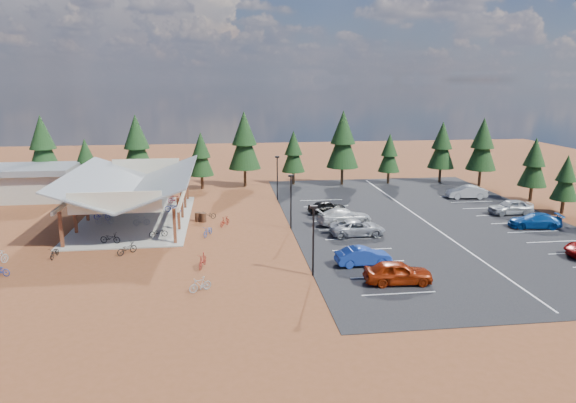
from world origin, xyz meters
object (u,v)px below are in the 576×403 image
(bike_1, at_px, (104,219))
(car_9, at_px, (467,192))
(trash_bin_0, at_px, (203,217))
(bike_3, at_px, (117,200))
(bike_16, at_px, (208,215))
(car_3, at_px, (345,217))
(bike_5, at_px, (141,221))
(bike_7, at_px, (175,199))
(trash_bin_1, at_px, (198,217))
(car_4, at_px, (327,207))
(bike_15, at_px, (225,221))
(bike_11, at_px, (203,260))
(car_8, at_px, (511,207))
(bike_13, at_px, (200,285))
(lamp_post_1, at_px, (291,198))
(car_1, at_px, (363,256))
(bike_8, at_px, (55,253))
(bike_12, at_px, (127,249))
(lamp_post_0, at_px, (313,235))
(outbuilding, at_px, (27,182))
(lamp_post_2, at_px, (277,175))
(bike_6, at_px, (174,207))
(car_7, at_px, (535,221))
(bike_14, at_px, (208,231))
(bike_4, at_px, (158,232))
(car_0, at_px, (398,272))
(bike_pavilion, at_px, (133,182))
(bike_2, at_px, (102,215))
(car_2, at_px, (357,228))

(bike_1, bearing_deg, car_9, -79.39)
(trash_bin_0, relative_size, bike_3, 0.58)
(bike_16, distance_m, car_3, 13.65)
(bike_5, distance_m, bike_7, 9.16)
(trash_bin_1, xyz_separation_m, car_4, (13.26, 1.36, 0.26))
(bike_15, xyz_separation_m, car_3, (11.47, -1.04, 0.35))
(bike_11, xyz_separation_m, car_8, (31.20, 11.61, 0.27))
(bike_13, bearing_deg, bike_3, 172.67)
(lamp_post_1, bearing_deg, car_1, -68.68)
(bike_5, xyz_separation_m, bike_15, (7.91, -0.87, -0.10))
(bike_8, distance_m, bike_12, 5.48)
(bike_8, xyz_separation_m, car_4, (23.97, 10.83, 0.27))
(lamp_post_0, relative_size, bike_3, 3.32)
(outbuilding, relative_size, lamp_post_2, 2.14)
(bike_1, relative_size, bike_13, 1.05)
(lamp_post_2, distance_m, bike_13, 27.20)
(lamp_post_0, bearing_deg, bike_6, 120.49)
(lamp_post_1, bearing_deg, car_7, -6.89)
(bike_14, bearing_deg, bike_4, -155.85)
(bike_4, bearing_deg, outbuilding, 32.70)
(trash_bin_0, xyz_separation_m, bike_8, (-11.23, -9.18, -0.01))
(trash_bin_0, xyz_separation_m, car_0, (13.76, -17.66, 0.38))
(outbuilding, relative_size, car_1, 2.63)
(car_1, bearing_deg, car_8, -59.41)
(bike_pavilion, bearing_deg, car_1, -39.06)
(bike_2, height_order, bike_14, bike_2)
(bike_6, relative_size, bike_12, 1.04)
(car_1, distance_m, car_2, 7.60)
(lamp_post_2, height_order, car_9, lamp_post_2)
(outbuilding, bearing_deg, bike_12, -55.29)
(lamp_post_2, height_order, car_1, lamp_post_2)
(lamp_post_0, bearing_deg, bike_16, 115.62)
(bike_11, bearing_deg, bike_3, 129.38)
(car_1, bearing_deg, bike_13, 102.94)
(lamp_post_1, height_order, bike_15, lamp_post_1)
(trash_bin_1, relative_size, bike_12, 0.50)
(bike_5, bearing_deg, car_3, -100.43)
(bike_4, height_order, car_8, car_8)
(bike_15, xyz_separation_m, car_4, (10.64, 3.38, 0.24))
(bike_8, xyz_separation_m, car_3, (24.80, 6.41, 0.38))
(trash_bin_0, bearing_deg, car_4, 7.37)
(lamp_post_0, height_order, car_8, lamp_post_0)
(car_4, height_order, car_8, car_8)
(bike_4, height_order, bike_12, same)
(lamp_post_2, height_order, car_0, lamp_post_2)
(car_7, bearing_deg, bike_5, -86.53)
(trash_bin_0, xyz_separation_m, bike_16, (0.44, 0.95, -0.02))
(lamp_post_0, relative_size, car_4, 1.30)
(car_8, bearing_deg, bike_13, -65.50)
(bike_15, relative_size, car_3, 0.29)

